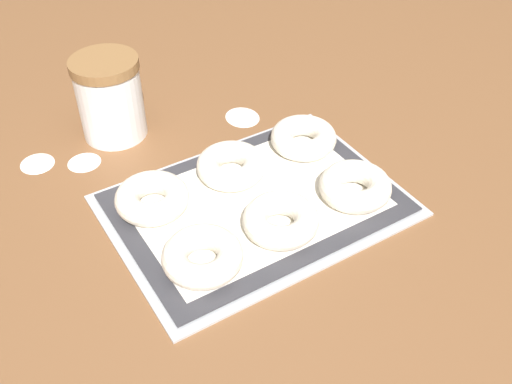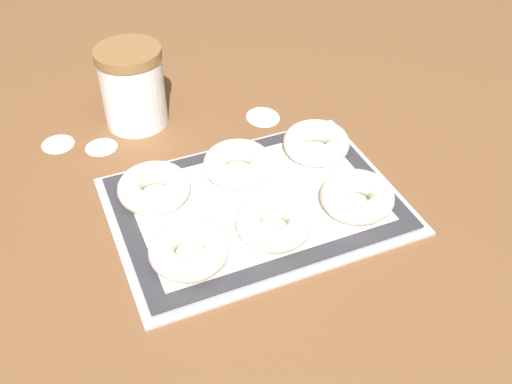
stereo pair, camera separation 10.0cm
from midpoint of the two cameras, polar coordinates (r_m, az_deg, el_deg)
ground_plane at (r=0.86m, az=-3.22°, el=-2.32°), size 2.80×2.80×0.00m
baking_tray at (r=0.87m, az=-3.27°, el=-1.38°), size 0.41×0.30×0.01m
baking_mat at (r=0.87m, az=-3.29°, el=-1.12°), size 0.39×0.28×0.00m
bagel_front_left at (r=0.77m, az=-8.83°, el=-6.27°), size 0.11×0.11×0.03m
bagel_front_center at (r=0.81m, az=-1.13°, el=-2.87°), size 0.11×0.11×0.03m
bagel_front_right at (r=0.87m, az=6.21°, el=0.38°), size 0.11×0.11×0.03m
bagel_back_left at (r=0.86m, az=-13.14°, el=-0.73°), size 0.11×0.11×0.03m
bagel_back_center at (r=0.90m, az=-5.52°, el=2.36°), size 0.11×0.11×0.03m
bagel_back_right at (r=0.96m, az=1.58°, el=5.06°), size 0.11×0.11×0.03m
flour_canister at (r=1.02m, az=-16.53°, el=8.49°), size 0.11×0.11×0.14m
flour_patch_near at (r=1.05m, az=-4.03°, el=7.05°), size 0.06×0.07×0.00m
flour_patch_far at (r=1.00m, az=-18.83°, el=2.59°), size 0.05×0.05×0.00m
flour_patch_side at (r=1.03m, az=-22.78°, el=2.42°), size 0.05×0.06×0.00m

